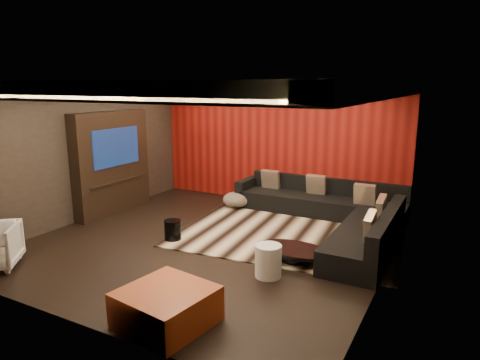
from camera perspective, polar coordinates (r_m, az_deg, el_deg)
The scene contains 25 objects.
floor at distance 7.75m, azimuth -4.09°, elevation -8.30°, with size 6.00×6.00×0.02m, color black.
ceiling at distance 7.24m, azimuth -4.45°, elevation 13.03°, with size 6.00×6.00×0.02m, color silver.
wall_back at distance 10.00m, azimuth 5.03°, elevation 4.81°, with size 6.00×0.02×2.80m, color black.
wall_left at distance 9.32m, azimuth -20.14°, elevation 3.50°, with size 0.02×6.00×2.80m, color black.
wall_right at distance 6.32m, azimuth 19.47°, elevation -0.51°, with size 0.02×6.00×2.80m, color black.
red_feature_wall at distance 9.97m, azimuth 4.94°, elevation 4.79°, with size 5.98×0.05×2.78m, color #6B0C0A.
soffit_back at distance 9.63m, azimuth 4.43°, elevation 12.22°, with size 6.00×0.60×0.22m, color silver.
soffit_front at distance 5.17m, azimuth -21.05°, elevation 11.05°, with size 6.00×0.60×0.22m, color silver.
soffit_left at distance 8.99m, azimuth -19.42°, elevation 11.52°, with size 0.60×4.80×0.22m, color silver.
soffit_right at distance 6.22m, azimuth 17.49°, elevation 11.45°, with size 0.60×4.80×0.22m, color silver.
cove_back at distance 9.32m, azimuth 3.56°, elevation 11.67°, with size 4.80×0.08×0.04m, color #FFD899.
cove_front at distance 5.40m, azimuth -18.22°, elevation 10.34°, with size 4.80×0.08×0.04m, color #FFD899.
cove_left at distance 8.74m, azimuth -17.84°, elevation 11.03°, with size 0.08×4.80×0.04m, color #FFD899.
cove_right at distance 6.30m, azimuth 14.35°, elevation 10.82°, with size 0.08×4.80×0.04m, color #FFD899.
tv_surround at distance 9.65m, azimuth -16.73°, elevation 2.23°, with size 0.30×2.00×2.20m, color black.
tv_screen at distance 9.49m, azimuth -16.17°, elevation 4.24°, with size 0.04×1.30×0.80m, color black.
tv_shelf at distance 9.62m, azimuth -15.90°, elevation -0.18°, with size 0.04×1.60×0.04m, color black.
rug at distance 8.11m, azimuth 6.56°, elevation -7.23°, with size 4.00×3.00×0.02m, color beige.
coffee_table at distance 6.95m, azimuth 7.33°, elevation -9.79°, with size 1.18×1.18×0.20m, color black.
drum_stool at distance 7.83m, azimuth -8.96°, elevation -6.58°, with size 0.30×0.30×0.36m, color black.
striped_pouf at distance 9.75m, azimuth -0.52°, elevation -2.62°, with size 0.61×0.61×0.34m, color #C7B49A.
white_side_table at distance 6.35m, azimuth 3.80°, elevation -10.72°, with size 0.39×0.39×0.48m, color silver.
orange_ottoman at distance 5.29m, azimuth -9.76°, elevation -16.33°, with size 0.97×0.97×0.43m, color maroon.
sectional_sofa at distance 8.63m, azimuth 12.50°, elevation -4.47°, with size 3.65×3.50×0.75m.
throw_pillows at distance 8.55m, azimuth 12.60°, elevation -2.14°, with size 3.00×2.71×0.50m.
Camera 1 is at (3.89, -6.10, 2.76)m, focal length 32.00 mm.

